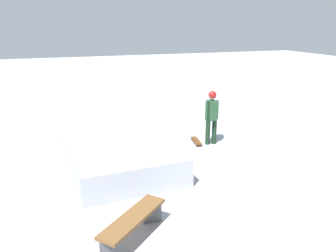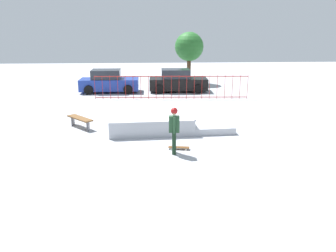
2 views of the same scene
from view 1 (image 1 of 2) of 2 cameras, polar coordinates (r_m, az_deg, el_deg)
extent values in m
plane|color=#A8AAB2|center=(10.57, -9.37, -3.86)|extent=(60.00, 60.00, 0.00)
cube|color=#B0B3BB|center=(9.13, -8.18, -4.88)|extent=(3.74, 2.80, 0.70)
cube|color=#B0B3BB|center=(11.68, -11.58, -1.15)|extent=(1.95, 2.70, 0.30)
cylinder|color=gray|center=(10.68, -10.77, 0.25)|extent=(0.23, 2.60, 0.08)
cylinder|color=black|center=(10.87, 7.82, -0.90)|extent=(0.15, 0.15, 0.82)
cylinder|color=black|center=(10.79, 6.75, -1.00)|extent=(0.15, 0.15, 0.82)
cube|color=#264C2D|center=(10.63, 7.43, 2.69)|extent=(0.39, 0.25, 0.60)
cylinder|color=#264C2D|center=(10.70, 8.30, 2.75)|extent=(0.09, 0.09, 0.60)
cylinder|color=#264C2D|center=(10.57, 6.56, 2.63)|extent=(0.09, 0.09, 0.60)
sphere|color=tan|center=(10.53, 7.53, 5.07)|extent=(0.22, 0.22, 0.22)
sphere|color=#A51919|center=(10.52, 7.53, 5.22)|extent=(0.25, 0.25, 0.25)
cube|color=#593314|center=(10.95, 4.77, -2.48)|extent=(0.82, 0.33, 0.02)
cylinder|color=silver|center=(10.74, 5.74, -3.20)|extent=(0.06, 0.04, 0.06)
cylinder|color=silver|center=(10.68, 4.55, -3.28)|extent=(0.06, 0.04, 0.06)
cylinder|color=silver|center=(11.25, 4.97, -2.23)|extent=(0.06, 0.04, 0.06)
cylinder|color=silver|center=(11.19, 3.83, -2.30)|extent=(0.06, 0.04, 0.06)
cube|color=brown|center=(6.19, -5.92, -15.17)|extent=(1.37, 1.46, 0.06)
cube|color=#4C4C51|center=(5.90, -9.62, -20.00)|extent=(0.08, 0.36, 0.42)
cube|color=#4C4C51|center=(6.77, -2.68, -14.36)|extent=(0.08, 0.36, 0.42)
camera|label=2|loc=(18.26, 45.31, 14.47)|focal=36.04mm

